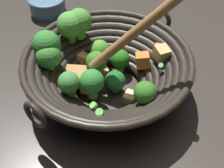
# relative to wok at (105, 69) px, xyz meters

# --- Properties ---
(ground_plane) EXTENTS (4.00, 4.00, 0.00)m
(ground_plane) POSITION_rel_wok_xyz_m (0.01, -0.00, -0.07)
(ground_plane) COLOR #332D28
(wok) EXTENTS (0.34, 0.37, 0.26)m
(wok) POSITION_rel_wok_xyz_m (0.00, 0.00, 0.00)
(wok) COLOR black
(wok) RESTS_ON ground
(prep_bowl) EXTENTS (0.11, 0.11, 0.05)m
(prep_bowl) POSITION_rel_wok_xyz_m (-0.27, 0.22, -0.04)
(prep_bowl) COLOR slate
(prep_bowl) RESTS_ON ground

